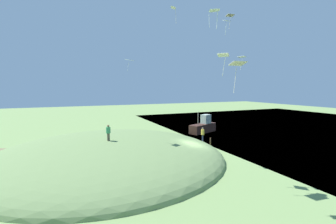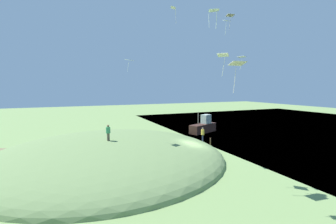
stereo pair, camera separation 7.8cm
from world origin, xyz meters
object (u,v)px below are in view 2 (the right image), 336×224
Objects in this scene: kite_2 at (214,11)px; kite_4 at (212,12)px; kite_11 at (174,9)px; mooring_post at (210,142)px; kite_13 at (129,60)px; kite_15 at (230,16)px; kite_12 at (227,22)px; kite_3 at (242,58)px; person_with_child at (203,133)px; kite_0 at (223,56)px; boat_on_lake at (203,127)px; person_near_shore at (108,131)px; kite_5 at (237,65)px.

kite_4 is (-1.63, -2.65, 0.91)m from kite_2.
mooring_post is (-6.64, -2.68, -15.13)m from kite_11.
kite_15 is at bearing -174.80° from kite_13.
kite_4 is 0.62× the size of kite_15.
kite_12 is 0.78× the size of kite_15.
kite_4 is (3.69, 0.77, 3.14)m from kite_3.
kite_0 is at bearing 174.76° from person_with_child.
kite_4 is at bearing 11.76° from kite_3.
boat_on_lake is 4.73× the size of kite_13.
person_near_shore is 14.11m from kite_11.
kite_12 is 11.00m from kite_13.
kite_11 is 1.05× the size of kite_12.
kite_15 reaches higher than kite_11.
kite_2 reaches higher than kite_3.
boat_on_lake is 4.97× the size of kite_3.
kite_12 is at bearing -109.38° from kite_3.
kite_5 is at bearing 44.27° from kite_3.
kite_0 is (3.78, 8.81, 8.16)m from person_with_child.
kite_0 reaches higher than person_with_child.
kite_13 is at bearing 4.01° from mooring_post.
kite_13 is (8.08, -7.83, 0.22)m from kite_3.
kite_11 reaches higher than boat_on_lake.
kite_11 is 1.52× the size of mooring_post.
kite_5 is at bearing 64.36° from mooring_post.
kite_5 is (9.58, 19.50, 8.35)m from boat_on_lake.
kite_5 is 11.77m from kite_13.
person_near_shore is 0.70× the size of kite_5.
kite_11 is (-6.70, 1.19, 12.36)m from person_near_shore.
kite_15 is at bearing -121.36° from boat_on_lake.
kite_13 is (9.55, -3.66, -4.05)m from kite_12.
kite_12 is at bearing -135.95° from boat_on_lake.
kite_0 is 1.17× the size of kite_12.
kite_5 is (2.56, 2.49, -0.93)m from kite_3.
kite_15 is (-8.35, -11.59, 7.67)m from kite_5.
kite_11 reaches higher than person_near_shore.
kite_3 reaches higher than person_near_shore.
kite_5 is at bearing -161.52° from kite_2.
kite_3 is 1.09× the size of mooring_post.
person_near_shore is 13.15m from kite_0.
person_near_shore is 0.99× the size of kite_11.
kite_12 is (-6.79, -7.58, 2.05)m from kite_2.
kite_0 is at bearing 122.81° from kite_13.
kite_15 is (1.23, 7.91, 16.02)m from boat_on_lake.
kite_12 reaches higher than kite_0.
kite_11 is at bearing -78.80° from kite_0.
kite_0 is 7.71m from kite_12.
kite_15 reaches higher than kite_12.
kite_15 is (-5.80, -9.09, 6.74)m from kite_3.
kite_2 is 0.73× the size of kite_11.
kite_3 is 4.91m from kite_4.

